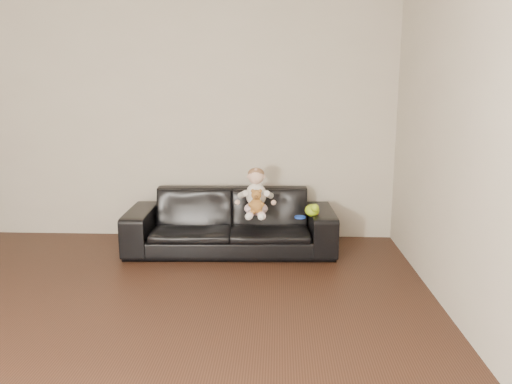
{
  "coord_description": "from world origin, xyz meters",
  "views": [
    {
      "loc": [
        1.3,
        -2.43,
        1.54
      ],
      "look_at": [
        1.09,
        2.15,
        0.6
      ],
      "focal_mm": 35.0,
      "sensor_mm": 36.0,
      "label": 1
    }
  ],
  "objects_px": {
    "toy_rattle": "(315,213)",
    "toy_blue_disc": "(300,217)",
    "sofa": "(231,221)",
    "toy_green": "(312,210)",
    "teddy_bear": "(256,202)",
    "baby": "(256,195)"
  },
  "relations": [
    {
      "from": "toy_rattle",
      "to": "toy_blue_disc",
      "type": "xyz_separation_m",
      "value": [
        -0.14,
        -0.06,
        -0.03
      ]
    },
    {
      "from": "toy_blue_disc",
      "to": "sofa",
      "type": "bearing_deg",
      "value": 163.41
    },
    {
      "from": "sofa",
      "to": "toy_green",
      "type": "relative_size",
      "value": 12.08
    },
    {
      "from": "sofa",
      "to": "toy_green",
      "type": "xyz_separation_m",
      "value": [
        0.78,
        -0.13,
        0.15
      ]
    },
    {
      "from": "teddy_bear",
      "to": "toy_rattle",
      "type": "relative_size",
      "value": 3.43
    },
    {
      "from": "teddy_bear",
      "to": "toy_blue_disc",
      "type": "distance_m",
      "value": 0.43
    },
    {
      "from": "teddy_bear",
      "to": "toy_rattle",
      "type": "xyz_separation_m",
      "value": [
        0.54,
        0.1,
        -0.13
      ]
    },
    {
      "from": "sofa",
      "to": "toy_blue_disc",
      "type": "bearing_deg",
      "value": -18.87
    },
    {
      "from": "sofa",
      "to": "baby",
      "type": "xyz_separation_m",
      "value": [
        0.25,
        -0.11,
        0.29
      ]
    },
    {
      "from": "sofa",
      "to": "baby",
      "type": "bearing_deg",
      "value": -25.69
    },
    {
      "from": "toy_green",
      "to": "toy_blue_disc",
      "type": "relative_size",
      "value": 1.6
    },
    {
      "from": "baby",
      "to": "toy_blue_disc",
      "type": "height_order",
      "value": "baby"
    },
    {
      "from": "sofa",
      "to": "toy_blue_disc",
      "type": "distance_m",
      "value": 0.7
    },
    {
      "from": "baby",
      "to": "teddy_bear",
      "type": "height_order",
      "value": "baby"
    },
    {
      "from": "sofa",
      "to": "toy_blue_disc",
      "type": "height_order",
      "value": "sofa"
    },
    {
      "from": "toy_green",
      "to": "toy_blue_disc",
      "type": "distance_m",
      "value": 0.14
    },
    {
      "from": "sofa",
      "to": "toy_rattle",
      "type": "relative_size",
      "value": 30.63
    },
    {
      "from": "sofa",
      "to": "baby",
      "type": "distance_m",
      "value": 0.4
    },
    {
      "from": "toy_rattle",
      "to": "sofa",
      "type": "bearing_deg",
      "value": 170.07
    },
    {
      "from": "sofa",
      "to": "toy_rattle",
      "type": "xyz_separation_m",
      "value": [
        0.8,
        -0.14,
        0.12
      ]
    },
    {
      "from": "teddy_bear",
      "to": "toy_blue_disc",
      "type": "height_order",
      "value": "teddy_bear"
    },
    {
      "from": "toy_rattle",
      "to": "toy_green",
      "type": "bearing_deg",
      "value": 158.8
    }
  ]
}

